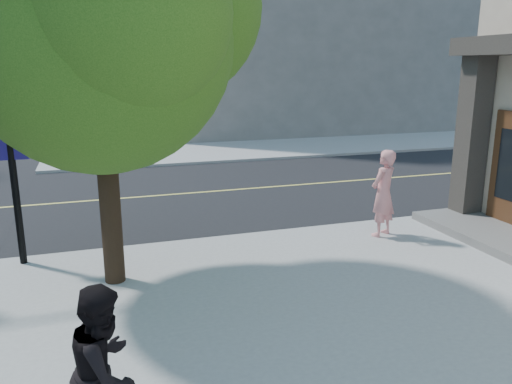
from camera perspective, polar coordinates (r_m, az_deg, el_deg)
name	(u,v)px	position (r m, az deg, el deg)	size (l,w,h in m)	color
ground	(48,259)	(11.12, -22.34, -7.03)	(140.00, 140.00, 0.00)	black
road_ew	(59,203)	(15.41, -21.28, -1.20)	(140.00, 9.00, 0.01)	black
sidewalk_ne	(285,123)	(34.46, 3.30, 7.75)	(29.00, 25.00, 0.12)	#9A9A99
filler_ne	(291,13)	(35.07, 3.96, 19.41)	(18.00, 16.00, 14.00)	slate
man_on_phone	(383,193)	(11.42, 14.12, -0.13)	(0.70, 0.46, 1.93)	#DC8587
pedestrian	(106,371)	(5.25, -16.51, -18.78)	(0.85, 0.66, 1.75)	black
street_tree	(104,5)	(8.70, -16.76, 19.54)	(5.36, 4.87, 7.12)	black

